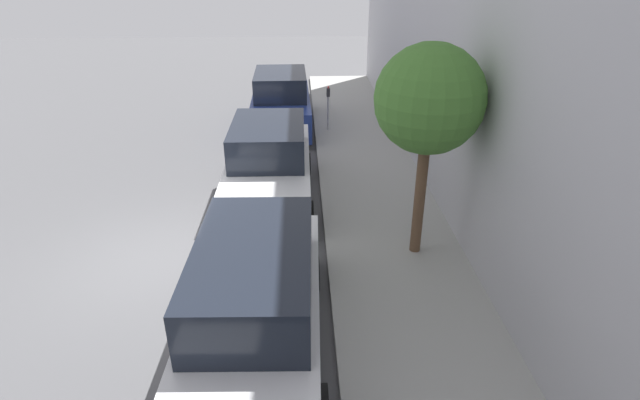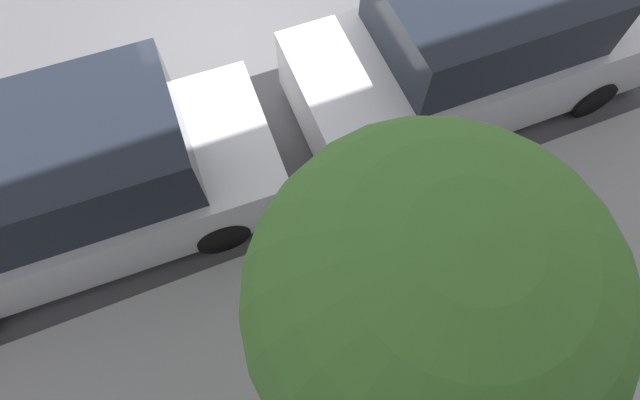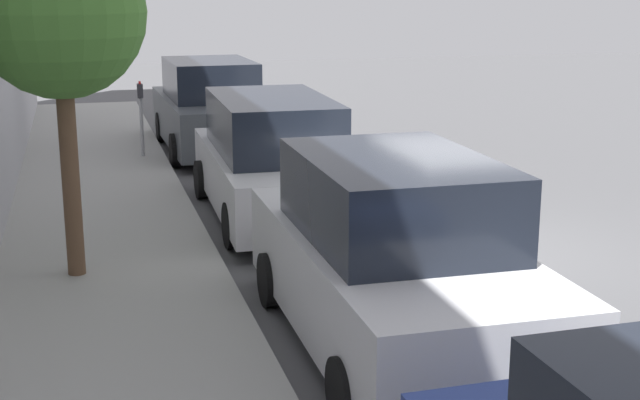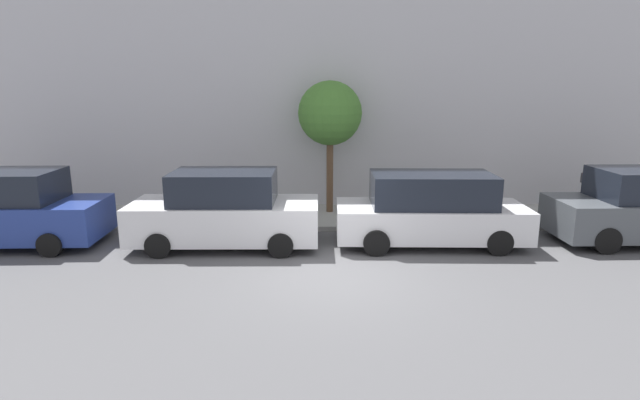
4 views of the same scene
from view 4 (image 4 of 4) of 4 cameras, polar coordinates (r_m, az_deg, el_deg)
name	(u,v)px [view 4 (image 4 of 4)]	position (r m, az deg, el deg)	size (l,w,h in m)	color
ground_plane	(335,277)	(11.09, 1.76, -8.74)	(60.00, 60.00, 0.00)	#515154
sidewalk	(329,217)	(15.73, 1.03, -1.93)	(2.79, 32.00, 0.15)	#9E9E99
building_facade	(328,30)	(17.71, 0.87, 18.86)	(2.00, 32.00, 11.89)	#B7B7BC
parked_minivan_second	(431,210)	(13.34, 12.54, -1.17)	(2.03, 4.95, 1.90)	silver
parked_suv_third	(225,211)	(13.13, -10.79, -1.26)	(2.08, 4.81, 1.98)	silver
parked_suv_fourth	(8,211)	(15.28, -32.06, -1.04)	(2.08, 4.83, 1.98)	navy
parking_meter_near	(582,191)	(16.56, 27.79, 0.89)	(0.11, 0.15, 1.52)	#ADADB2
parking_meter_far	(64,193)	(16.29, -27.22, 0.71)	(0.11, 0.15, 1.49)	#ADADB2
street_tree	(330,114)	(15.64, 1.16, 9.80)	(1.98, 1.98, 4.12)	brown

